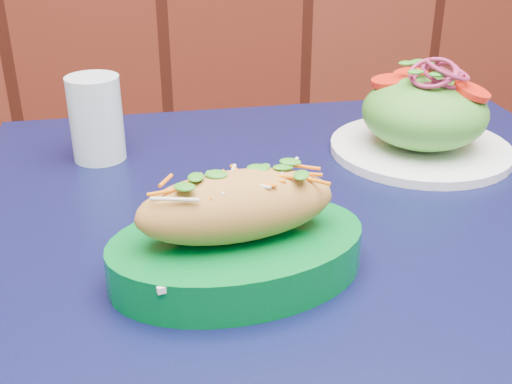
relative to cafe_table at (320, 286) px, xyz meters
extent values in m
cube|color=black|center=(0.00, 0.00, 0.07)|extent=(0.84, 0.84, 0.03)
cylinder|color=black|center=(-0.31, 0.35, -0.30)|extent=(0.04, 0.04, 0.72)
cylinder|color=black|center=(0.35, 0.31, -0.30)|extent=(0.04, 0.04, 0.72)
cube|color=white|center=(-0.11, -0.08, 0.13)|extent=(0.20, 0.14, 0.01)
ellipsoid|color=#D08E42|center=(-0.11, -0.08, 0.16)|extent=(0.19, 0.09, 0.06)
cylinder|color=white|center=(0.19, 0.15, 0.09)|extent=(0.25, 0.25, 0.01)
ellipsoid|color=#4C992D|center=(0.19, 0.15, 0.15)|extent=(0.17, 0.17, 0.09)
cylinder|color=red|center=(0.24, 0.12, 0.19)|extent=(0.05, 0.05, 0.01)
cylinder|color=red|center=(0.15, 0.19, 0.19)|extent=(0.05, 0.05, 0.01)
cylinder|color=red|center=(0.19, 0.20, 0.19)|extent=(0.05, 0.05, 0.01)
torus|color=#962049|center=(0.19, 0.15, 0.20)|extent=(0.06, 0.06, 0.01)
torus|color=#962049|center=(0.19, 0.15, 0.20)|extent=(0.06, 0.06, 0.01)
torus|color=#962049|center=(0.19, 0.15, 0.20)|extent=(0.06, 0.06, 0.01)
torus|color=#962049|center=(0.19, 0.15, 0.21)|extent=(0.06, 0.06, 0.01)
torus|color=#962049|center=(0.19, 0.15, 0.21)|extent=(0.06, 0.06, 0.01)
cylinder|color=silver|center=(-0.24, 0.24, 0.14)|extent=(0.07, 0.07, 0.11)
camera|label=1|loc=(-0.22, -0.59, 0.43)|focal=45.00mm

